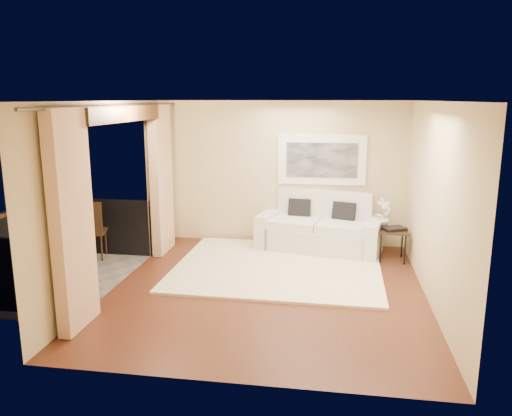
% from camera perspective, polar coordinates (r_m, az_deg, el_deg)
% --- Properties ---
extents(floor, '(5.00, 5.00, 0.00)m').
position_cam_1_polar(floor, '(7.40, 1.31, -9.27)').
color(floor, '#572A19').
rests_on(floor, ground).
extents(room_shell, '(5.00, 6.40, 5.00)m').
position_cam_1_polar(room_shell, '(7.46, -15.30, 10.34)').
color(room_shell, white).
rests_on(room_shell, ground).
extents(balcony, '(1.81, 2.60, 1.17)m').
position_cam_1_polar(balcony, '(8.41, -21.76, -6.21)').
color(balcony, '#605B56').
rests_on(balcony, ground).
extents(curtains, '(0.16, 4.80, 2.64)m').
position_cam_1_polar(curtains, '(7.58, -14.66, 1.38)').
color(curtains, '#D6AA83').
rests_on(curtains, ground).
extents(artwork, '(1.62, 0.07, 0.92)m').
position_cam_1_polar(artwork, '(9.35, 7.52, 5.46)').
color(artwork, white).
rests_on(artwork, room_shell).
extents(rug, '(3.36, 2.94, 0.04)m').
position_cam_1_polar(rug, '(8.27, 2.50, -6.75)').
color(rug, '#FFF2CD').
rests_on(rug, floor).
extents(sofa, '(2.34, 1.37, 1.05)m').
position_cam_1_polar(sofa, '(9.23, 7.34, -2.52)').
color(sofa, silver).
rests_on(sofa, floor).
extents(side_table, '(0.52, 0.52, 0.55)m').
position_cam_1_polar(side_table, '(8.84, 15.31, -2.76)').
color(side_table, black).
rests_on(side_table, floor).
extents(tray, '(0.46, 0.41, 0.05)m').
position_cam_1_polar(tray, '(8.80, 15.46, -2.27)').
color(tray, black).
rests_on(tray, side_table).
extents(orchid, '(0.33, 0.31, 0.52)m').
position_cam_1_polar(orchid, '(8.86, 14.44, -0.54)').
color(orchid, white).
rests_on(orchid, side_table).
extents(bistro_table, '(0.84, 0.84, 0.81)m').
position_cam_1_polar(bistro_table, '(8.73, -23.23, -1.91)').
color(bistro_table, black).
rests_on(bistro_table, balcony).
extents(balcony_chair_far, '(0.54, 0.54, 1.03)m').
position_cam_1_polar(balcony_chair_far, '(8.97, -18.42, -1.98)').
color(balcony_chair_far, black).
rests_on(balcony_chair_far, balcony).
extents(balcony_chair_near, '(0.51, 0.51, 1.04)m').
position_cam_1_polar(balcony_chair_near, '(7.63, -21.10, -4.61)').
color(balcony_chair_near, black).
rests_on(balcony_chair_near, balcony).
extents(ice_bucket, '(0.18, 0.18, 0.20)m').
position_cam_1_polar(ice_bucket, '(8.80, -23.74, -0.63)').
color(ice_bucket, silver).
rests_on(ice_bucket, bistro_table).
extents(candle, '(0.06, 0.06, 0.07)m').
position_cam_1_polar(candle, '(8.77, -22.44, -0.99)').
color(candle, red).
rests_on(candle, bistro_table).
extents(vase, '(0.04, 0.04, 0.18)m').
position_cam_1_polar(vase, '(8.54, -23.74, -1.06)').
color(vase, white).
rests_on(vase, bistro_table).
extents(glass_a, '(0.06, 0.06, 0.12)m').
position_cam_1_polar(glass_a, '(8.62, -22.96, -1.09)').
color(glass_a, silver).
rests_on(glass_a, bistro_table).
extents(glass_b, '(0.06, 0.06, 0.12)m').
position_cam_1_polar(glass_b, '(8.58, -22.15, -1.08)').
color(glass_b, white).
rests_on(glass_b, bistro_table).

